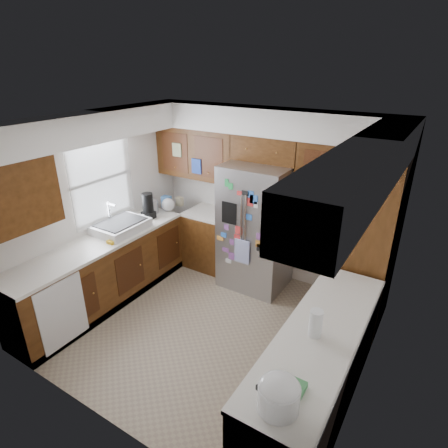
% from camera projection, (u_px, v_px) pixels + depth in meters
% --- Properties ---
extents(floor, '(3.60, 3.60, 0.00)m').
position_uv_depth(floor, '(209.00, 326.00, 4.68)').
color(floor, gray).
rests_on(floor, ground).
extents(room_shell, '(3.64, 3.24, 2.52)m').
position_uv_depth(room_shell, '(217.00, 178.00, 4.28)').
color(room_shell, silver).
rests_on(room_shell, ground).
extents(left_counter_run, '(1.36, 3.20, 0.92)m').
position_uv_depth(left_counter_run, '(129.00, 267.00, 5.18)').
color(left_counter_run, '#3B200B').
rests_on(left_counter_run, ground).
extents(right_counter_run, '(0.63, 2.25, 0.92)m').
position_uv_depth(right_counter_run, '(316.00, 375.00, 3.41)').
color(right_counter_run, '#3B200B').
rests_on(right_counter_run, ground).
extents(pantry, '(0.60, 0.90, 2.15)m').
position_uv_depth(pantry, '(368.00, 243.00, 4.41)').
color(pantry, '#3B200B').
rests_on(pantry, ground).
extents(fridge, '(0.90, 0.79, 1.80)m').
position_uv_depth(fridge, '(256.00, 227.00, 5.25)').
color(fridge, gray).
rests_on(fridge, ground).
extents(bridge_cabinet, '(0.96, 0.34, 0.35)m').
position_uv_depth(bridge_cabinet, '(267.00, 148.00, 4.99)').
color(bridge_cabinet, '#3B200B').
rests_on(bridge_cabinet, fridge).
extents(fridge_top_items, '(0.80, 0.35, 0.31)m').
position_uv_depth(fridge_top_items, '(269.00, 125.00, 4.84)').
color(fridge_top_items, '#144098').
rests_on(fridge_top_items, bridge_cabinet).
extents(sink_assembly, '(0.52, 0.74, 0.37)m').
position_uv_depth(sink_assembly, '(121.00, 226.00, 5.08)').
color(sink_assembly, silver).
rests_on(sink_assembly, left_counter_run).
extents(left_counter_clutter, '(0.30, 0.91, 0.38)m').
position_uv_depth(left_counter_clutter, '(158.00, 205.00, 5.62)').
color(left_counter_clutter, black).
rests_on(left_counter_clutter, left_counter_run).
extents(rice_cooker, '(0.29, 0.28, 0.25)m').
position_uv_depth(rice_cooker, '(279.00, 394.00, 2.46)').
color(rice_cooker, white).
rests_on(rice_cooker, right_counter_run).
extents(paper_towel, '(0.11, 0.11, 0.25)m').
position_uv_depth(paper_towel, '(316.00, 323.00, 3.12)').
color(paper_towel, white).
rests_on(paper_towel, right_counter_run).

